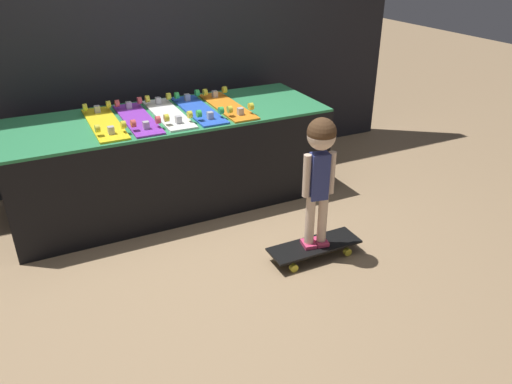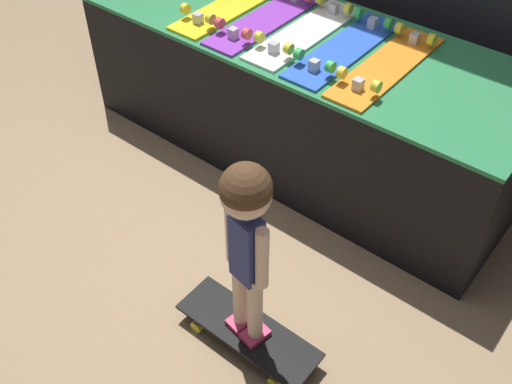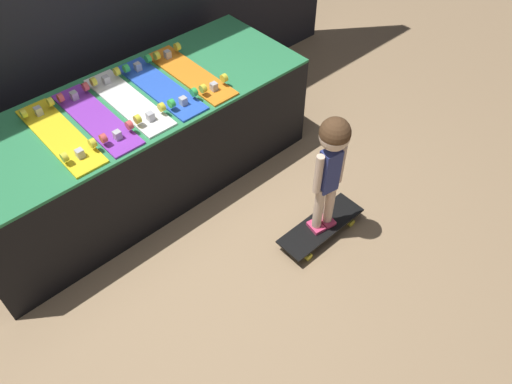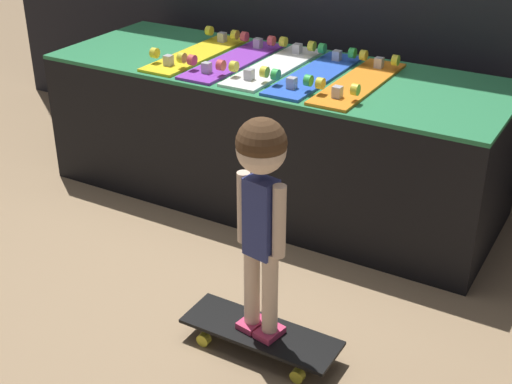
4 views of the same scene
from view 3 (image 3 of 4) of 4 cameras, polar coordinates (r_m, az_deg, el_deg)
The scene contains 9 objects.
ground_plane at distance 3.38m, azimuth -7.59°, elevation -3.55°, with size 16.00×16.00×0.00m, color #9E7F5B.
display_rack at distance 3.45m, azimuth -13.36°, elevation 5.24°, with size 2.35×0.85×0.71m.
skateboard_yellow_on_rack at distance 3.08m, azimuth -21.55°, elevation 6.14°, with size 0.20×0.76×0.09m.
skateboard_purple_on_rack at distance 3.14m, azimuth -17.84°, elevation 8.10°, with size 0.20×0.76×0.09m.
skateboard_white_on_rack at distance 3.22m, azimuth -14.42°, elevation 10.09°, with size 0.20×0.76×0.09m.
skateboard_blue_on_rack at distance 3.30m, azimuth -10.90°, elevation 11.78°, with size 0.20×0.76×0.09m.
skateboard_orange_on_rack at distance 3.39m, azimuth -7.53°, elevation 13.34°, with size 0.20×0.76×0.09m.
skateboard_on_floor at distance 3.27m, azimuth 7.42°, elevation -3.93°, with size 0.62×0.21×0.09m.
child at distance 2.82m, azimuth 8.63°, elevation 4.05°, with size 0.21×0.18×0.86m.
Camera 3 is at (-1.09, -1.87, 2.60)m, focal length 35.00 mm.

